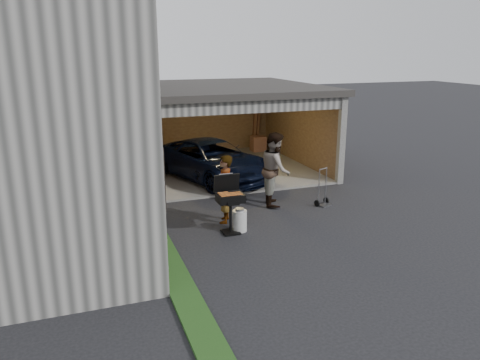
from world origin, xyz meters
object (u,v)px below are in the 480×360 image
object	(u,v)px
minivan	(212,162)
bbq_grill	(230,200)
plywood_panel	(150,222)
hand_truck	(323,198)
woman	(225,189)
propane_tank	(240,221)
man	(275,169)

from	to	relation	value
minivan	bbq_grill	distance (m)	4.40
plywood_panel	hand_truck	distance (m)	4.86
bbq_grill	hand_truck	distance (m)	3.19
woman	propane_tank	bearing A→B (deg)	34.39
man	propane_tank	distance (m)	2.27
woman	bbq_grill	bearing A→B (deg)	14.75
bbq_grill	hand_truck	size ratio (longest dim) A/B	1.29
bbq_grill	propane_tank	xyz separation A→B (m)	(0.24, 0.02, -0.55)
man	propane_tank	bearing A→B (deg)	153.05
man	propane_tank	xyz separation A→B (m)	(-1.55, -1.49, -0.74)
man	propane_tank	size ratio (longest dim) A/B	3.97
man	plywood_panel	xyz separation A→B (m)	(-3.59, -1.38, -0.54)
propane_tank	hand_truck	bearing A→B (deg)	19.29
minivan	propane_tank	distance (m)	4.35
minivan	plywood_panel	distance (m)	4.95
minivan	bbq_grill	world-z (taller)	bbq_grill
bbq_grill	propane_tank	size ratio (longest dim) A/B	2.69
minivan	propane_tank	xyz separation A→B (m)	(-0.60, -4.29, -0.37)
minivan	bbq_grill	bearing A→B (deg)	-121.32
minivan	propane_tank	bearing A→B (deg)	-118.26
propane_tank	plywood_panel	xyz separation A→B (m)	(-2.04, 0.11, 0.20)
woman	propane_tank	distance (m)	0.91
woman	plywood_panel	bearing A→B (deg)	-50.47
hand_truck	woman	bearing A→B (deg)	164.73
woman	man	xyz separation A→B (m)	(1.69, 0.81, 0.16)
bbq_grill	propane_tank	bearing A→B (deg)	5.04
propane_tank	hand_truck	size ratio (longest dim) A/B	0.48
man	bbq_grill	size ratio (longest dim) A/B	1.48
man	plywood_panel	distance (m)	3.88
minivan	hand_truck	world-z (taller)	minivan
plywood_panel	hand_truck	world-z (taller)	hand_truck
minivan	woman	distance (m)	3.69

